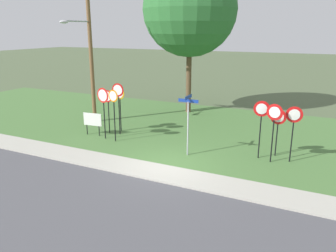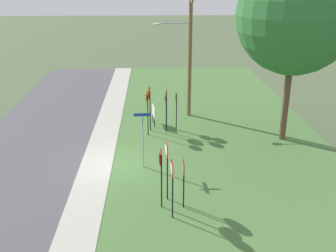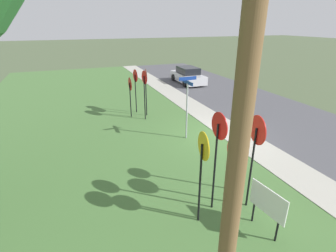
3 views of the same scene
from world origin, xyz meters
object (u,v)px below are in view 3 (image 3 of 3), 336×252
at_px(stop_sign_far_center, 202,159).
at_px(parked_sedan_distant, 188,76).
at_px(notice_board, 267,204).
at_px(yield_sign_far_left, 145,83).
at_px(yield_sign_far_right, 136,81).
at_px(stop_sign_far_right, 256,142).
at_px(street_name_post, 187,103).
at_px(yield_sign_near_right, 130,88).
at_px(stop_sign_far_left, 232,165).
at_px(utility_pole, 262,60).
at_px(stop_sign_near_right, 218,141).
at_px(stop_sign_near_left, 242,134).
at_px(yield_sign_near_left, 146,81).

height_order(stop_sign_far_center, parked_sedan_distant, stop_sign_far_center).
relative_size(notice_board, parked_sedan_distant, 0.30).
distance_m(yield_sign_far_left, yield_sign_far_right, 1.37).
xyz_separation_m(stop_sign_far_right, yield_sign_far_right, (9.36, 0.85, -0.16)).
bearing_deg(yield_sign_far_left, street_name_post, -169.93).
height_order(yield_sign_near_right, parked_sedan_distant, yield_sign_near_right).
xyz_separation_m(stop_sign_far_center, stop_sign_far_right, (0.05, -1.60, 0.16)).
bearing_deg(stop_sign_far_left, utility_pole, 154.89).
distance_m(utility_pole, notice_board, 4.71).
distance_m(yield_sign_far_left, parked_sedan_distant, 9.86).
bearing_deg(stop_sign_far_right, street_name_post, 6.09).
relative_size(yield_sign_near_right, notice_board, 1.78).
bearing_deg(yield_sign_far_right, yield_sign_near_right, 138.36).
relative_size(yield_sign_far_left, yield_sign_far_right, 1.06).
distance_m(yield_sign_far_right, street_name_post, 4.57).
height_order(stop_sign_near_right, notice_board, stop_sign_near_right).
xyz_separation_m(stop_sign_near_left, stop_sign_far_right, (-0.75, 0.13, 0.08)).
xyz_separation_m(street_name_post, utility_pole, (-7.66, 2.80, 2.91)).
height_order(utility_pole, parked_sedan_distant, utility_pole).
distance_m(yield_sign_far_left, utility_pole, 11.18).
xyz_separation_m(stop_sign_near_right, notice_board, (-1.26, -0.74, -1.26)).
distance_m(stop_sign_far_right, street_name_post, 4.96).
distance_m(stop_sign_far_right, yield_sign_near_left, 8.61).
height_order(stop_sign_near_left, notice_board, stop_sign_near_left).
xyz_separation_m(stop_sign_far_center, utility_pole, (-2.67, 0.88, 2.73)).
height_order(yield_sign_far_right, street_name_post, street_name_post).
distance_m(yield_sign_near_right, street_name_post, 4.07).
relative_size(street_name_post, notice_board, 2.26).
relative_size(stop_sign_near_left, yield_sign_far_left, 1.03).
xyz_separation_m(stop_sign_near_right, parked_sedan_distant, (15.33, -6.39, -1.49)).
bearing_deg(yield_sign_near_right, yield_sign_far_left, -138.39).
distance_m(yield_sign_far_left, street_name_post, 3.24).
bearing_deg(notice_board, yield_sign_near_right, 0.10).
xyz_separation_m(stop_sign_near_left, stop_sign_near_right, (-0.46, 1.12, 0.15)).
xyz_separation_m(stop_sign_near_right, utility_pole, (-3.00, 1.50, 2.50)).
height_order(yield_sign_far_right, utility_pole, utility_pole).
relative_size(yield_sign_near_right, yield_sign_far_right, 0.88).
relative_size(stop_sign_near_right, stop_sign_far_left, 1.17).
xyz_separation_m(stop_sign_far_right, street_name_post, (4.94, -0.32, -0.34)).
xyz_separation_m(yield_sign_near_left, parked_sedan_distant, (7.02, -5.85, -1.36)).
bearing_deg(stop_sign_far_center, yield_sign_near_right, 5.78).
height_order(stop_sign_near_left, yield_sign_near_left, stop_sign_near_left).
xyz_separation_m(stop_sign_far_left, yield_sign_far_right, (9.78, -0.14, 0.11)).
height_order(yield_sign_near_right, yield_sign_far_left, yield_sign_far_left).
distance_m(stop_sign_near_right, utility_pole, 4.18).
bearing_deg(yield_sign_near_left, parked_sedan_distant, -29.79).
bearing_deg(stop_sign_near_right, stop_sign_far_right, -106.00).
bearing_deg(yield_sign_far_right, stop_sign_far_right, 178.30).
distance_m(stop_sign_far_right, notice_board, 1.56).
bearing_deg(yield_sign_far_left, yield_sign_near_left, -32.20).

